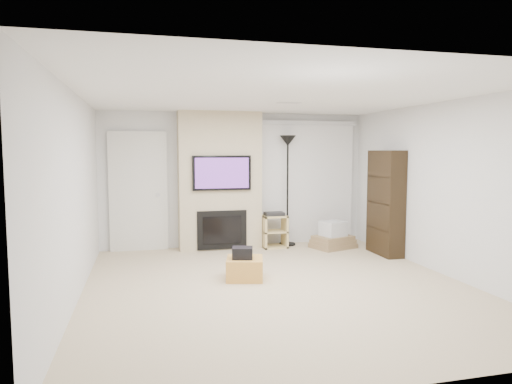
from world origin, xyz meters
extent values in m
cube|color=#CBB490|center=(0.00, 0.00, 0.00)|extent=(5.00, 5.50, 0.00)
cube|color=white|center=(0.00, 0.00, 2.50)|extent=(5.00, 5.50, 0.00)
cube|color=silver|center=(0.00, 2.75, 1.25)|extent=(5.00, 0.00, 2.50)
cube|color=silver|center=(0.00, -2.75, 1.25)|extent=(5.00, 0.00, 2.50)
cube|color=silver|center=(-2.50, 0.00, 1.25)|extent=(0.00, 5.50, 2.50)
cube|color=silver|center=(2.50, 0.00, 1.25)|extent=(0.00, 5.50, 2.50)
cube|color=silver|center=(0.40, 0.80, 2.50)|extent=(0.35, 0.18, 0.01)
cube|color=gold|center=(-0.36, 0.42, 0.15)|extent=(0.61, 0.61, 0.30)
cube|color=black|center=(-0.39, 0.39, 0.38)|extent=(0.32, 0.28, 0.16)
cube|color=#C9B690|center=(-0.35, 2.55, 1.25)|extent=(1.50, 0.40, 2.50)
cube|color=black|center=(-0.35, 2.32, 1.40)|extent=(1.05, 0.06, 0.62)
cube|color=#562978|center=(-0.35, 2.29, 1.40)|extent=(0.96, 0.00, 0.54)
cube|color=black|center=(-0.35, 2.34, 0.37)|extent=(0.90, 0.04, 0.70)
cube|color=black|center=(-0.35, 2.32, 0.37)|extent=(0.70, 0.02, 0.50)
cube|color=silver|center=(-1.80, 2.71, 1.07)|extent=(1.02, 0.08, 2.14)
cube|color=beige|center=(-1.80, 2.72, 1.02)|extent=(0.90, 0.05, 2.05)
cylinder|color=silver|center=(-1.46, 2.67, 1.00)|extent=(0.07, 0.06, 0.07)
cube|color=silver|center=(1.40, 2.69, 2.33)|extent=(1.98, 0.10, 0.08)
cube|color=white|center=(1.40, 2.70, 1.15)|extent=(1.90, 0.03, 2.29)
cylinder|color=black|center=(0.94, 2.50, 0.02)|extent=(0.31, 0.31, 0.03)
cylinder|color=black|center=(0.94, 2.50, 0.99)|extent=(0.03, 0.03, 1.94)
cone|color=black|center=(0.94, 2.50, 1.98)|extent=(0.31, 0.31, 0.20)
cube|color=#DDC27C|center=(0.43, 2.35, 0.30)|extent=(0.04, 0.38, 0.60)
cube|color=#DDC27C|center=(0.84, 2.35, 0.30)|extent=(0.04, 0.38, 0.60)
cube|color=#DDC27C|center=(0.63, 2.35, 0.01)|extent=(0.45, 0.38, 0.03)
cube|color=#DDC27C|center=(0.63, 2.35, 0.30)|extent=(0.45, 0.38, 0.03)
cube|color=#DDC27C|center=(0.63, 2.35, 0.58)|extent=(0.45, 0.38, 0.03)
cube|color=black|center=(0.63, 2.35, 0.63)|extent=(0.35, 0.25, 0.06)
cube|color=#987C54|center=(1.68, 2.05, 0.04)|extent=(0.88, 0.77, 0.08)
cube|color=#987C54|center=(1.68, 2.05, 0.12)|extent=(0.84, 0.72, 0.07)
cube|color=#987C54|center=(1.68, 2.05, 0.19)|extent=(0.79, 0.68, 0.07)
cube|color=silver|center=(1.68, 2.05, 0.36)|extent=(0.50, 0.47, 0.27)
cube|color=black|center=(2.34, 1.34, 0.90)|extent=(0.30, 0.80, 1.80)
cube|color=black|center=(2.32, 1.34, 0.45)|extent=(0.26, 0.72, 0.02)
cube|color=black|center=(2.32, 1.34, 0.90)|extent=(0.26, 0.72, 0.02)
cube|color=black|center=(2.32, 1.34, 1.35)|extent=(0.26, 0.72, 0.02)
camera|label=1|loc=(-1.70, -5.70, 1.79)|focal=32.00mm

